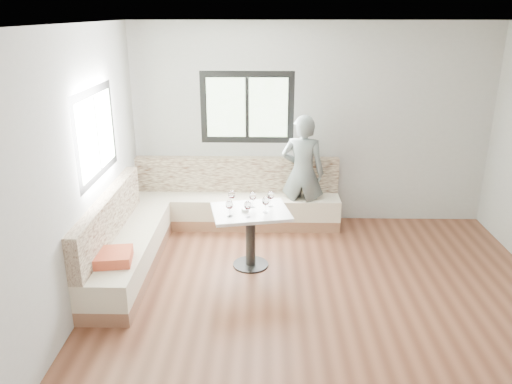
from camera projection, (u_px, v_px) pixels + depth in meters
room at (325, 180)px, 4.70m from camera, size 5.01×5.01×2.81m
banquette at (193, 219)px, 6.55m from camera, size 2.90×2.80×0.95m
table at (251, 224)px, 5.88m from camera, size 1.00×0.84×0.72m
person at (303, 173)px, 6.86m from camera, size 0.66×0.50×1.62m
olive_ramekin at (245, 210)px, 5.79m from camera, size 0.09×0.09×0.04m
wine_glass_a at (229, 205)px, 5.60m from camera, size 0.09×0.09×0.19m
wine_glass_b at (248, 206)px, 5.59m from camera, size 0.09×0.09×0.19m
wine_glass_c at (266, 202)px, 5.71m from camera, size 0.09×0.09×0.19m
wine_glass_d at (253, 197)px, 5.86m from camera, size 0.09×0.09×0.19m
wine_glass_e at (271, 196)px, 5.90m from camera, size 0.09×0.09×0.19m
wine_glass_f at (232, 195)px, 5.91m from camera, size 0.09×0.09×0.19m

